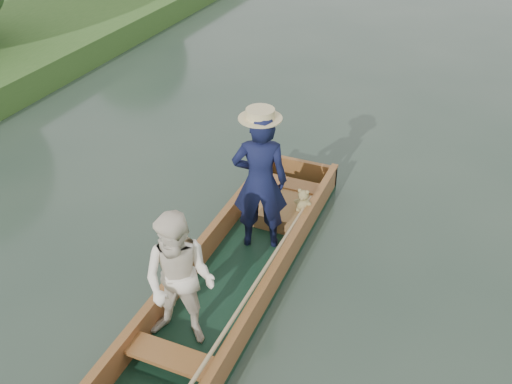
% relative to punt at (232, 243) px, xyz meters
% --- Properties ---
extents(ground, '(120.00, 120.00, 0.00)m').
position_rel_punt_xyz_m(ground, '(0.02, 0.07, -0.64)').
color(ground, '#283D30').
rests_on(ground, ground).
extents(punt, '(1.12, 5.27, 2.01)m').
position_rel_punt_xyz_m(punt, '(0.00, 0.00, 0.00)').
color(punt, '#133120').
rests_on(punt, ground).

